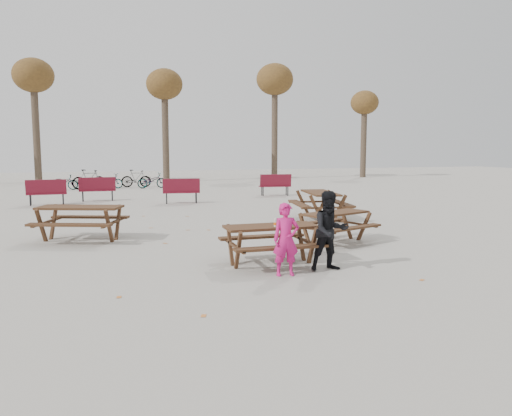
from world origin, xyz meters
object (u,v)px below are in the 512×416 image
object	(u,v)px
food_tray	(290,224)
picnic_table_north	(81,223)
main_picnic_table	(271,235)
picnic_table_east	(335,227)
picnic_table_far	(320,206)
child	(286,239)
adult	(330,231)
soda_bottle	(275,223)

from	to	relation	value
food_tray	picnic_table_north	bearing A→B (deg)	136.65
food_tray	main_picnic_table	bearing A→B (deg)	170.58
picnic_table_east	picnic_table_far	world-z (taller)	picnic_table_far
child	main_picnic_table	bearing A→B (deg)	94.47
adult	picnic_table_east	size ratio (longest dim) A/B	0.86
main_picnic_table	adult	distance (m)	1.19
child	picnic_table_east	bearing A→B (deg)	54.86
child	adult	bearing A→B (deg)	13.32
adult	picnic_table_north	size ratio (longest dim) A/B	0.75
soda_bottle	picnic_table_north	size ratio (longest dim) A/B	0.09
picnic_table_north	picnic_table_far	world-z (taller)	picnic_table_far
food_tray	adult	distance (m)	0.88
soda_bottle	adult	distance (m)	1.06
main_picnic_table	child	bearing A→B (deg)	-91.44
picnic_table_north	food_tray	bearing A→B (deg)	-23.43
adult	picnic_table_east	distance (m)	2.78
soda_bottle	picnic_table_east	size ratio (longest dim) A/B	0.10
food_tray	child	bearing A→B (deg)	-115.57
child	picnic_table_east	distance (m)	3.39
main_picnic_table	child	distance (m)	0.89
child	adult	world-z (taller)	adult
child	picnic_table_north	size ratio (longest dim) A/B	0.66
soda_bottle	picnic_table_far	distance (m)	6.49
soda_bottle	picnic_table_east	distance (m)	2.87
main_picnic_table	adult	bearing A→B (deg)	-40.42
picnic_table_north	child	bearing A→B (deg)	-31.90
main_picnic_table	adult	size ratio (longest dim) A/B	1.21
picnic_table_north	picnic_table_far	size ratio (longest dim) A/B	0.97
child	picnic_table_east	size ratio (longest dim) A/B	0.76
food_tray	soda_bottle	world-z (taller)	soda_bottle
child	picnic_table_far	xyz separation A→B (m)	(3.49, 6.20, -0.21)
soda_bottle	picnic_table_north	bearing A→B (deg)	133.35
picnic_table_east	child	bearing A→B (deg)	-151.64
picnic_table_east	picnic_table_north	size ratio (longest dim) A/B	0.87
adult	food_tray	bearing A→B (deg)	127.16
adult	main_picnic_table	bearing A→B (deg)	139.92
soda_bottle	picnic_table_east	bearing A→B (deg)	40.17
child	picnic_table_far	world-z (taller)	child
main_picnic_table	picnic_table_east	bearing A→B (deg)	37.13
picnic_table_far	soda_bottle	bearing A→B (deg)	156.67
main_picnic_table	child	world-z (taller)	child
picnic_table_north	adult	bearing A→B (deg)	-24.77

